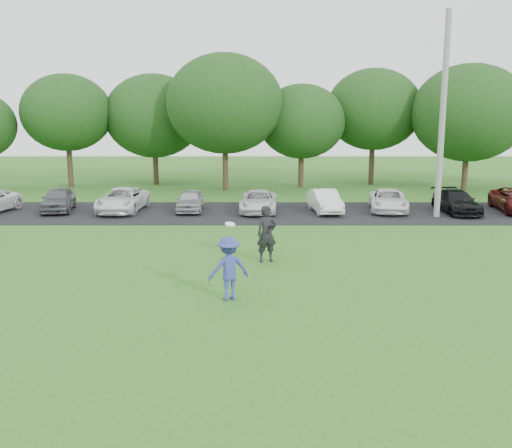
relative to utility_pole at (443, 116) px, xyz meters
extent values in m
plane|color=#2E681D|center=(-8.70, -11.83, -4.78)|extent=(100.00, 100.00, 0.00)
cube|color=black|center=(-8.70, 1.17, -4.77)|extent=(32.00, 6.50, 0.03)
cylinder|color=gray|center=(0.00, 0.00, 0.00)|extent=(0.28, 0.28, 9.56)
imported|color=#354296|center=(-9.43, -12.28, -3.91)|extent=(1.28, 1.00, 1.74)
cylinder|color=white|center=(-9.37, -12.36, -2.69)|extent=(0.28, 0.27, 0.12)
imported|color=black|center=(-8.34, -8.30, -3.83)|extent=(0.80, 0.65, 1.91)
cube|color=black|center=(-8.16, -8.48, -3.55)|extent=(0.16, 0.14, 0.10)
imported|color=#55575C|center=(-18.72, 1.50, -4.16)|extent=(1.96, 3.68, 1.19)
imported|color=white|center=(-15.46, 1.43, -4.16)|extent=(2.17, 4.33, 1.18)
imported|color=#AEB1B6|center=(-12.04, 1.49, -4.21)|extent=(1.35, 3.20, 1.08)
imported|color=white|center=(-8.58, 1.26, -4.22)|extent=(1.94, 3.92, 1.07)
imported|color=white|center=(-5.25, 1.21, -4.19)|extent=(1.57, 3.52, 1.12)
imported|color=white|center=(-2.00, 1.52, -4.21)|extent=(2.38, 4.14, 1.09)
imported|color=black|center=(1.29, 1.05, -4.20)|extent=(1.72, 3.87, 1.10)
cylinder|color=#38281C|center=(-21.20, 11.17, -3.43)|extent=(0.36, 0.36, 2.70)
ellipsoid|color=#214C19|center=(-21.20, 11.17, 0.15)|extent=(5.94, 5.94, 5.05)
cylinder|color=#38281C|center=(-15.70, 12.57, -3.68)|extent=(0.36, 0.36, 2.20)
ellipsoid|color=#214C19|center=(-15.70, 12.57, -0.08)|extent=(6.68, 6.68, 5.68)
cylinder|color=#38281C|center=(-10.70, 9.77, -3.43)|extent=(0.36, 0.36, 2.70)
ellipsoid|color=#214C19|center=(-10.70, 9.77, 0.70)|extent=(7.42, 7.42, 6.31)
cylinder|color=#38281C|center=(-5.70, 11.17, -3.68)|extent=(0.36, 0.36, 2.20)
ellipsoid|color=#214C19|center=(-5.70, 11.17, -0.42)|extent=(5.76, 5.76, 4.90)
cylinder|color=#38281C|center=(-0.70, 12.57, -3.43)|extent=(0.36, 0.36, 2.70)
ellipsoid|color=#214C19|center=(-0.70, 12.57, 0.36)|extent=(6.50, 6.50, 5.53)
cylinder|color=#38281C|center=(4.80, 9.77, -3.68)|extent=(0.36, 0.36, 2.20)
ellipsoid|color=#214C19|center=(4.80, 9.77, 0.13)|extent=(7.24, 7.24, 6.15)
camera|label=1|loc=(-8.68, -27.03, 0.21)|focal=40.00mm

